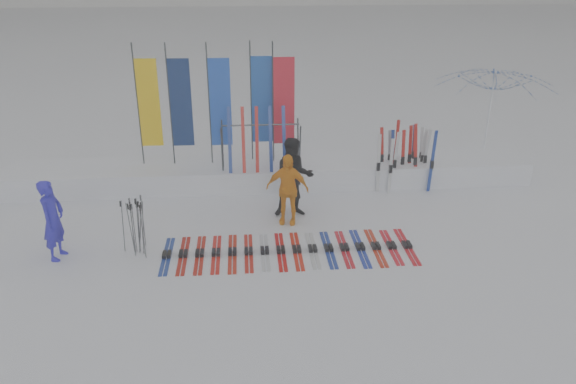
{
  "coord_description": "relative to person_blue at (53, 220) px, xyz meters",
  "views": [
    {
      "loc": [
        -0.74,
        -9.7,
        5.85
      ],
      "look_at": [
        0.2,
        1.6,
        1.0
      ],
      "focal_mm": 35.0,
      "sensor_mm": 36.0,
      "label": 1
    }
  ],
  "objects": [
    {
      "name": "person_black",
      "position": [
        5.07,
        1.65,
        0.1
      ],
      "size": [
        0.96,
        0.77,
        1.92
      ],
      "primitive_type": "imported",
      "rotation": [
        0.0,
        0.0,
        0.04
      ],
      "color": "black",
      "rests_on": "ground"
    },
    {
      "name": "ski_row",
      "position": [
        4.79,
        -0.16,
        -0.82
      ],
      "size": [
        5.29,
        1.69,
        0.07
      ],
      "color": "navy",
      "rests_on": "ground"
    },
    {
      "name": "feather_flags",
      "position": [
        3.28,
        3.91,
        1.39
      ],
      "size": [
        4.09,
        0.25,
        3.2
      ],
      "color": "#383A3F",
      "rests_on": "ground"
    },
    {
      "name": "ski_rack",
      "position": [
        4.35,
        3.31,
        0.53
      ],
      "size": [
        2.04,
        0.8,
        1.23
      ],
      "color": "#383A3F",
      "rests_on": "ground"
    },
    {
      "name": "snow_bank",
      "position": [
        4.65,
        3.71,
        -0.56
      ],
      "size": [
        14.0,
        1.6,
        0.6
      ],
      "primitive_type": "cube",
      "color": "white",
      "rests_on": "ground"
    },
    {
      "name": "upright_skis",
      "position": [
        8.22,
        3.34,
        -0.07
      ],
      "size": [
        1.51,
        1.07,
        1.68
      ],
      "color": "navy",
      "rests_on": "ground"
    },
    {
      "name": "tent_canopy",
      "position": [
        10.87,
        4.31,
        0.65
      ],
      "size": [
        4.09,
        4.13,
        3.01
      ],
      "primitive_type": "imported",
      "rotation": [
        0.0,
        0.0,
        -0.28
      ],
      "color": "white",
      "rests_on": "ground"
    },
    {
      "name": "person_blue",
      "position": [
        0.0,
        0.0,
        0.0
      ],
      "size": [
        0.53,
        0.7,
        1.72
      ],
      "primitive_type": "imported",
      "rotation": [
        0.0,
        0.0,
        1.37
      ],
      "color": "#2722C6",
      "rests_on": "ground"
    },
    {
      "name": "pole_cluster",
      "position": [
        1.63,
        0.06,
        -0.26
      ],
      "size": [
        0.52,
        0.59,
        1.25
      ],
      "color": "#595B60",
      "rests_on": "ground"
    },
    {
      "name": "person_yellow",
      "position": [
        4.87,
        1.25,
        -0.02
      ],
      "size": [
        1.06,
        0.63,
        1.69
      ],
      "primitive_type": "imported",
      "rotation": [
        0.0,
        0.0,
        -0.23
      ],
      "color": "#FF9B10",
      "rests_on": "ground"
    },
    {
      "name": "ground",
      "position": [
        4.65,
        -0.89,
        -0.86
      ],
      "size": [
        120.0,
        120.0,
        0.0
      ],
      "primitive_type": "plane",
      "color": "white",
      "rests_on": "ground"
    }
  ]
}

